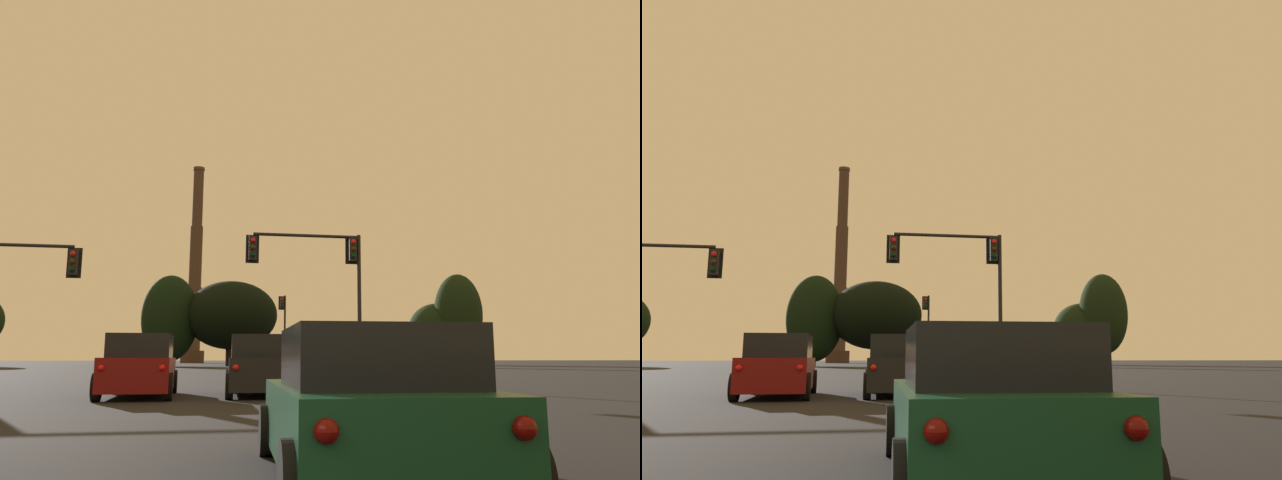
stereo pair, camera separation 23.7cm
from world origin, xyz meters
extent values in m
cube|color=maroon|center=(-0.34, 17.23, 0.68)|extent=(1.99, 4.83, 0.95)
cube|color=black|center=(-0.34, 17.35, 1.51)|extent=(1.82, 2.83, 0.70)
cylinder|color=black|center=(-1.30, 19.14, 0.38)|extent=(0.23, 0.76, 0.76)
cylinder|color=black|center=(0.58, 19.17, 0.38)|extent=(0.23, 0.76, 0.76)
cylinder|color=black|center=(-1.25, 15.29, 0.38)|extent=(0.23, 0.76, 0.76)
cylinder|color=black|center=(0.63, 15.32, 0.38)|extent=(0.23, 0.76, 0.76)
sphere|color=red|center=(-1.08, 14.80, 0.89)|extent=(0.17, 0.17, 0.17)
sphere|color=red|center=(0.48, 14.82, 0.89)|extent=(0.17, 0.17, 0.17)
cube|color=black|center=(3.29, 17.40, 0.68)|extent=(2.07, 4.86, 0.95)
cube|color=black|center=(3.30, 17.52, 1.51)|extent=(1.87, 2.85, 0.70)
cylinder|color=black|center=(2.41, 19.35, 0.38)|extent=(0.24, 0.77, 0.76)
cylinder|color=black|center=(4.29, 19.29, 0.38)|extent=(0.24, 0.77, 0.76)
cylinder|color=black|center=(2.29, 15.50, 0.38)|extent=(0.24, 0.77, 0.76)
cylinder|color=black|center=(4.17, 15.44, 0.38)|extent=(0.24, 0.77, 0.76)
sphere|color=red|center=(2.44, 15.00, 0.89)|extent=(0.17, 0.17, 0.17)
sphere|color=red|center=(4.00, 14.95, 0.89)|extent=(0.17, 0.17, 0.17)
cube|color=#0F3823|center=(3.20, 3.48, 0.53)|extent=(1.87, 4.06, 0.72)
cube|color=black|center=(3.18, 3.08, 1.16)|extent=(1.63, 1.96, 0.55)
cylinder|color=black|center=(2.42, 5.14, 0.30)|extent=(0.24, 0.61, 0.60)
cylinder|color=black|center=(4.10, 5.07, 0.30)|extent=(0.24, 0.61, 0.60)
cylinder|color=black|center=(3.98, 1.83, 0.30)|extent=(0.24, 0.61, 0.60)
sphere|color=#500705|center=(2.44, 1.49, 0.68)|extent=(0.17, 0.17, 0.17)
sphere|color=#500705|center=(3.80, 1.44, 0.68)|extent=(0.17, 0.17, 0.17)
cylinder|color=black|center=(8.16, 24.08, 3.29)|extent=(0.18, 0.18, 6.57)
cylinder|color=black|center=(8.16, 24.08, 0.05)|extent=(0.40, 0.40, 0.10)
cube|color=black|center=(7.87, 24.08, 5.90)|extent=(0.34, 0.34, 1.04)
cube|color=black|center=(7.87, 24.26, 5.90)|extent=(0.58, 0.03, 1.25)
sphere|color=red|center=(7.87, 23.89, 6.23)|extent=(0.22, 0.22, 0.22)
sphere|color=#352604|center=(7.87, 23.89, 5.90)|extent=(0.22, 0.22, 0.22)
sphere|color=black|center=(7.87, 23.89, 5.58)|extent=(0.22, 0.22, 0.22)
cylinder|color=black|center=(5.80, 24.08, 6.47)|extent=(4.73, 0.14, 0.14)
sphere|color=black|center=(8.16, 24.08, 6.47)|extent=(0.18, 0.18, 0.18)
cube|color=black|center=(3.44, 24.08, 5.83)|extent=(0.34, 0.34, 1.04)
cube|color=black|center=(3.44, 24.26, 5.83)|extent=(0.58, 0.03, 1.25)
sphere|color=red|center=(3.44, 23.89, 6.16)|extent=(0.22, 0.22, 0.22)
sphere|color=#352604|center=(3.44, 23.89, 5.83)|extent=(0.22, 0.22, 0.22)
sphere|color=black|center=(3.44, 23.89, 5.51)|extent=(0.22, 0.22, 0.22)
cylinder|color=black|center=(8.48, 54.17, 3.40)|extent=(0.18, 0.18, 6.79)
cylinder|color=black|center=(8.48, 54.17, 0.05)|extent=(0.40, 0.40, 0.10)
cube|color=black|center=(8.19, 54.17, 6.12)|extent=(0.34, 0.34, 1.04)
cube|color=black|center=(8.19, 54.35, 6.12)|extent=(0.58, 0.03, 1.25)
sphere|color=red|center=(8.19, 53.98, 6.44)|extent=(0.22, 0.22, 0.22)
sphere|color=#352604|center=(8.19, 53.98, 6.12)|extent=(0.22, 0.22, 0.22)
sphere|color=black|center=(8.19, 53.98, 5.80)|extent=(0.22, 0.22, 0.22)
cylinder|color=black|center=(-6.16, 23.70, 5.61)|extent=(4.67, 0.14, 0.14)
cube|color=black|center=(-3.82, 23.70, 4.97)|extent=(0.34, 0.34, 1.04)
cube|color=black|center=(-3.82, 23.88, 4.97)|extent=(0.58, 0.03, 1.25)
sphere|color=red|center=(-3.82, 23.51, 5.29)|extent=(0.22, 0.22, 0.22)
sphere|color=#352604|center=(-3.82, 23.51, 4.97)|extent=(0.22, 0.22, 0.22)
sphere|color=black|center=(-3.82, 23.51, 4.65)|extent=(0.22, 0.22, 0.22)
cylinder|color=#3C2B22|center=(-1.92, 146.94, 1.41)|extent=(5.51, 5.51, 2.82)
cylinder|color=#473328|center=(-1.92, 146.94, 10.18)|extent=(3.44, 3.44, 14.73)
cylinder|color=#473328|center=(-1.92, 146.94, 24.91)|extent=(2.96, 2.96, 14.73)
cylinder|color=#473328|center=(-1.92, 146.94, 39.63)|extent=(2.48, 2.48, 14.73)
cylinder|color=#4E382C|center=(-1.92, 146.94, 46.65)|extent=(2.78, 2.78, 0.70)
cylinder|color=black|center=(4.79, 87.69, 1.78)|extent=(1.31, 1.31, 3.55)
ellipsoid|color=black|center=(4.79, 87.69, 7.19)|extent=(13.14, 11.83, 9.71)
cylinder|color=black|center=(42.84, 96.63, 1.72)|extent=(0.81, 0.81, 3.44)
ellipsoid|color=black|center=(42.84, 96.63, 8.45)|extent=(8.12, 7.30, 13.34)
cylinder|color=black|center=(-3.74, 87.96, 1.07)|extent=(0.79, 0.79, 2.14)
ellipsoid|color=black|center=(-3.74, 87.96, 6.69)|extent=(7.95, 7.15, 12.12)
cylinder|color=black|center=(39.87, 99.10, 1.37)|extent=(0.96, 0.96, 2.75)
ellipsoid|color=black|center=(39.87, 99.10, 5.99)|extent=(9.56, 8.61, 8.66)
camera|label=1|loc=(1.67, -2.64, 1.15)|focal=35.00mm
camera|label=2|loc=(1.90, -2.68, 1.15)|focal=35.00mm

